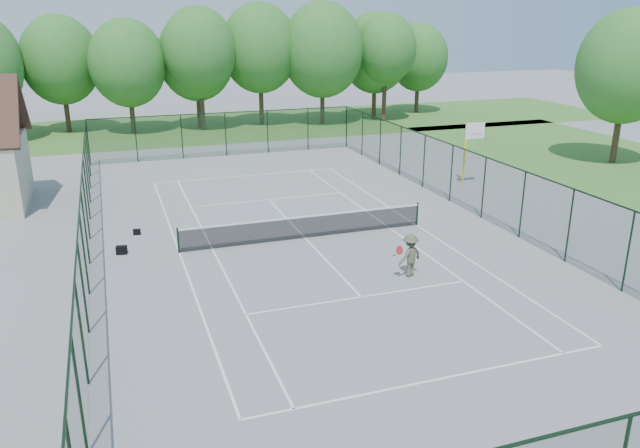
{
  "coord_description": "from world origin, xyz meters",
  "views": [
    {
      "loc": [
        -7.86,
        -24.69,
        9.4
      ],
      "look_at": [
        0.0,
        -2.0,
        1.3
      ],
      "focal_mm": 35.0,
      "sensor_mm": 36.0,
      "label": 1
    }
  ],
  "objects": [
    {
      "name": "tree_line_far",
      "position": [
        0.0,
        30.0,
        5.99
      ],
      "size": [
        39.4,
        6.4,
        9.7
      ],
      "color": "#463422",
      "rests_on": "ground"
    },
    {
      "name": "grass_far",
      "position": [
        0.0,
        30.0,
        0.01
      ],
      "size": [
        80.0,
        16.0,
        0.01
      ],
      "primitive_type": "cube",
      "color": "#487F2F",
      "rests_on": "ground"
    },
    {
      "name": "ground",
      "position": [
        0.0,
        0.0,
        0.0
      ],
      "size": [
        140.0,
        140.0,
        0.0
      ],
      "primitive_type": "plane",
      "color": "gray",
      "rests_on": "ground"
    },
    {
      "name": "tree_side",
      "position": [
        23.96,
        7.44,
        6.22
      ],
      "size": [
        6.23,
        6.23,
        9.87
      ],
      "color": "#463422",
      "rests_on": "ground"
    },
    {
      "name": "court_lines",
      "position": [
        0.0,
        0.0,
        0.0
      ],
      "size": [
        11.05,
        23.85,
        0.01
      ],
      "color": "white",
      "rests_on": "ground"
    },
    {
      "name": "tennis_net",
      "position": [
        0.0,
        0.0,
        0.58
      ],
      "size": [
        11.08,
        0.08,
        1.1
      ],
      "color": "black",
      "rests_on": "ground"
    },
    {
      "name": "fence_enclosure",
      "position": [
        0.0,
        0.0,
        1.56
      ],
      "size": [
        18.05,
        36.05,
        3.02
      ],
      "color": "#16351E",
      "rests_on": "ground"
    },
    {
      "name": "tennis_player",
      "position": [
        2.44,
        -5.26,
        0.83
      ],
      "size": [
        1.99,
        0.94,
        1.65
      ],
      "color": "#51553D",
      "rests_on": "ground"
    },
    {
      "name": "sports_bag_a",
      "position": [
        -7.74,
        0.66,
        0.17
      ],
      "size": [
        0.47,
        0.34,
        0.34
      ],
      "primitive_type": "cube",
      "rotation": [
        0.0,
        0.0,
        -0.2
      ],
      "color": "black",
      "rests_on": "ground"
    },
    {
      "name": "sports_bag_b",
      "position": [
        -7.0,
        2.94,
        0.12
      ],
      "size": [
        0.34,
        0.24,
        0.25
      ],
      "primitive_type": "cube",
      "rotation": [
        0.0,
        0.0,
        -0.14
      ],
      "color": "black",
      "rests_on": "ground"
    },
    {
      "name": "basketball_goal",
      "position": [
        11.75,
        5.72,
        2.57
      ],
      "size": [
        1.2,
        1.43,
        3.65
      ],
      "color": "yellow",
      "rests_on": "ground"
    }
  ]
}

